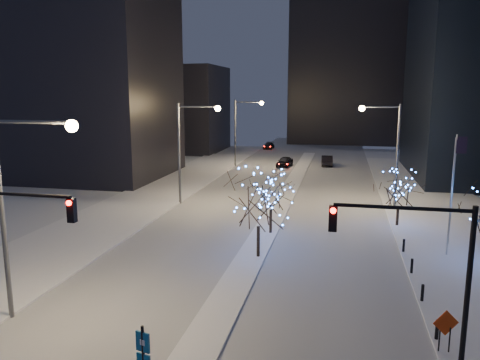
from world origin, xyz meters
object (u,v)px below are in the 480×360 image
(holiday_tree_plaza_far, at_px, (399,191))
(wayfinding_sign, at_px, (143,359))
(street_lamp_w_far, at_px, (242,124))
(car_far, at_px, (269,146))
(street_lamp_east, at_px, (388,141))
(car_mid, at_px, (327,160))
(construction_sign, at_px, (446,327))
(car_near, at_px, (285,162))
(traffic_signal_east, at_px, (425,262))
(holiday_tree_median_far, at_px, (271,193))
(traffic_signal_west, at_px, (2,240))
(street_lamp_w_mid, at_px, (189,140))
(holiday_tree_median_near, at_px, (259,200))
(street_lamp_w_near, at_px, (19,191))

(holiday_tree_plaza_far, height_order, wayfinding_sign, holiday_tree_plaza_far)
(street_lamp_w_far, xyz_separation_m, car_far, (0.43, 23.65, -5.86))
(street_lamp_east, xyz_separation_m, car_far, (-18.59, 45.65, -5.81))
(street_lamp_w_far, relative_size, street_lamp_east, 1.00)
(car_mid, bearing_deg, construction_sign, 93.93)
(car_near, xyz_separation_m, car_far, (-5.90, 22.33, -0.12))
(traffic_signal_east, height_order, holiday_tree_median_far, traffic_signal_east)
(traffic_signal_west, height_order, car_mid, traffic_signal_west)
(traffic_signal_east, bearing_deg, car_near, 102.45)
(street_lamp_w_mid, bearing_deg, car_near, 76.48)
(traffic_signal_west, distance_m, car_mid, 57.34)
(car_near, distance_m, wayfinding_sign, 56.38)
(traffic_signal_west, xyz_separation_m, car_mid, (12.06, 55.92, -3.98))
(street_lamp_east, distance_m, holiday_tree_plaza_far, 7.88)
(street_lamp_east, relative_size, construction_sign, 5.31)
(street_lamp_east, distance_m, holiday_tree_median_far, 15.26)
(car_far, relative_size, holiday_tree_plaza_far, 0.98)
(holiday_tree_plaza_far, bearing_deg, street_lamp_east, 93.36)
(car_mid, xyz_separation_m, holiday_tree_median_far, (-3.12, -37.39, 2.59))
(street_lamp_w_far, distance_m, street_lamp_east, 29.08)
(traffic_signal_east, relative_size, holiday_tree_median_near, 1.10)
(street_lamp_w_far, height_order, traffic_signal_east, street_lamp_w_far)
(street_lamp_w_far, height_order, car_near, street_lamp_w_far)
(traffic_signal_west, distance_m, car_near, 53.79)
(traffic_signal_east, height_order, wayfinding_sign, traffic_signal_east)
(street_lamp_w_mid, xyz_separation_m, traffic_signal_west, (0.50, -27.00, -1.74))
(car_near, bearing_deg, traffic_signal_east, -68.37)
(traffic_signal_east, distance_m, construction_sign, 4.22)
(street_lamp_w_near, height_order, car_mid, street_lamp_w_near)
(street_lamp_w_near, distance_m, car_near, 52.02)
(car_far, bearing_deg, holiday_tree_median_near, -81.39)
(street_lamp_w_far, relative_size, holiday_tree_median_near, 1.57)
(holiday_tree_median_far, relative_size, construction_sign, 2.59)
(holiday_tree_median_far, bearing_deg, street_lamp_east, 50.14)
(traffic_signal_east, bearing_deg, street_lamp_w_near, 176.79)
(street_lamp_w_far, relative_size, car_mid, 2.10)
(holiday_tree_median_near, bearing_deg, wayfinding_sign, -94.27)
(traffic_signal_west, xyz_separation_m, traffic_signal_east, (17.38, 1.00, 0.00))
(street_lamp_w_near, relative_size, wayfinding_sign, 3.16)
(street_lamp_east, distance_m, wayfinding_sign, 35.02)
(car_far, distance_m, holiday_tree_median_near, 63.43)
(street_lamp_w_near, distance_m, holiday_tree_plaza_far, 28.75)
(street_lamp_w_near, distance_m, construction_sign, 19.96)
(street_lamp_w_far, height_order, wayfinding_sign, street_lamp_w_far)
(street_lamp_w_mid, distance_m, car_near, 27.67)
(traffic_signal_east, bearing_deg, holiday_tree_plaza_far, 85.93)
(traffic_signal_west, distance_m, holiday_tree_median_far, 20.62)
(traffic_signal_east, height_order, car_mid, traffic_signal_east)
(street_lamp_w_near, distance_m, car_far, 73.89)
(street_lamp_w_mid, height_order, traffic_signal_west, street_lamp_w_mid)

